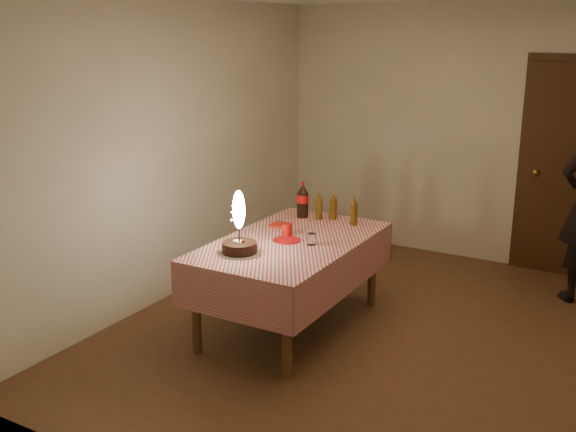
{
  "coord_description": "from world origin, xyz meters",
  "views": [
    {
      "loc": [
        1.79,
        -4.58,
        2.36
      ],
      "look_at": [
        -0.71,
        -0.24,
        0.95
      ],
      "focal_mm": 42.0,
      "sensor_mm": 36.0,
      "label": 1
    }
  ],
  "objects_px": {
    "dining_table": "(291,252)",
    "cola_bottle": "(303,200)",
    "red_plate": "(287,240)",
    "amber_bottle_right": "(354,211)",
    "clear_cup": "(311,239)",
    "amber_bottle_mid": "(333,206)",
    "birthday_cake": "(239,237)",
    "red_cup": "(287,230)",
    "amber_bottle_left": "(319,206)"
  },
  "relations": [
    {
      "from": "amber_bottle_mid",
      "to": "dining_table",
      "type": "bearing_deg",
      "value": -91.63
    },
    {
      "from": "clear_cup",
      "to": "amber_bottle_left",
      "type": "height_order",
      "value": "amber_bottle_left"
    },
    {
      "from": "dining_table",
      "to": "cola_bottle",
      "type": "height_order",
      "value": "cola_bottle"
    },
    {
      "from": "cola_bottle",
      "to": "birthday_cake",
      "type": "bearing_deg",
      "value": -86.58
    },
    {
      "from": "dining_table",
      "to": "birthday_cake",
      "type": "height_order",
      "value": "birthday_cake"
    },
    {
      "from": "amber_bottle_right",
      "to": "red_plate",
      "type": "bearing_deg",
      "value": -112.29
    },
    {
      "from": "red_cup",
      "to": "amber_bottle_left",
      "type": "height_order",
      "value": "amber_bottle_left"
    },
    {
      "from": "dining_table",
      "to": "birthday_cake",
      "type": "bearing_deg",
      "value": -111.01
    },
    {
      "from": "red_plate",
      "to": "red_cup",
      "type": "bearing_deg",
      "value": 119.47
    },
    {
      "from": "dining_table",
      "to": "red_cup",
      "type": "bearing_deg",
      "value": 135.64
    },
    {
      "from": "clear_cup",
      "to": "red_plate",
      "type": "bearing_deg",
      "value": -177.95
    },
    {
      "from": "red_plate",
      "to": "amber_bottle_left",
      "type": "bearing_deg",
      "value": 95.58
    },
    {
      "from": "dining_table",
      "to": "amber_bottle_right",
      "type": "relative_size",
      "value": 6.75
    },
    {
      "from": "red_cup",
      "to": "cola_bottle",
      "type": "distance_m",
      "value": 0.57
    },
    {
      "from": "amber_bottle_left",
      "to": "amber_bottle_right",
      "type": "relative_size",
      "value": 1.0
    },
    {
      "from": "cola_bottle",
      "to": "amber_bottle_right",
      "type": "distance_m",
      "value": 0.49
    },
    {
      "from": "birthday_cake",
      "to": "red_plate",
      "type": "bearing_deg",
      "value": 70.52
    },
    {
      "from": "amber_bottle_right",
      "to": "amber_bottle_mid",
      "type": "height_order",
      "value": "same"
    },
    {
      "from": "birthday_cake",
      "to": "cola_bottle",
      "type": "height_order",
      "value": "birthday_cake"
    },
    {
      "from": "amber_bottle_right",
      "to": "dining_table",
      "type": "bearing_deg",
      "value": -111.32
    },
    {
      "from": "amber_bottle_left",
      "to": "cola_bottle",
      "type": "bearing_deg",
      "value": -173.85
    },
    {
      "from": "clear_cup",
      "to": "amber_bottle_right",
      "type": "distance_m",
      "value": 0.66
    },
    {
      "from": "birthday_cake",
      "to": "amber_bottle_right",
      "type": "bearing_deg",
      "value": 68.81
    },
    {
      "from": "amber_bottle_right",
      "to": "clear_cup",
      "type": "bearing_deg",
      "value": -94.9
    },
    {
      "from": "birthday_cake",
      "to": "clear_cup",
      "type": "relative_size",
      "value": 5.32
    },
    {
      "from": "red_cup",
      "to": "clear_cup",
      "type": "distance_m",
      "value": 0.3
    },
    {
      "from": "amber_bottle_left",
      "to": "amber_bottle_right",
      "type": "height_order",
      "value": "same"
    },
    {
      "from": "red_plate",
      "to": "amber_bottle_mid",
      "type": "xyz_separation_m",
      "value": [
        0.04,
        0.73,
        0.11
      ]
    },
    {
      "from": "amber_bottle_mid",
      "to": "red_plate",
      "type": "bearing_deg",
      "value": -93.44
    },
    {
      "from": "red_cup",
      "to": "cola_bottle",
      "type": "bearing_deg",
      "value": 105.82
    },
    {
      "from": "birthday_cake",
      "to": "amber_bottle_mid",
      "type": "xyz_separation_m",
      "value": [
        0.2,
        1.17,
        -0.01
      ]
    },
    {
      "from": "red_plate",
      "to": "cola_bottle",
      "type": "distance_m",
      "value": 0.71
    },
    {
      "from": "dining_table",
      "to": "red_plate",
      "type": "distance_m",
      "value": 0.11
    },
    {
      "from": "red_cup",
      "to": "amber_bottle_left",
      "type": "relative_size",
      "value": 0.39
    },
    {
      "from": "cola_bottle",
      "to": "amber_bottle_right",
      "type": "bearing_deg",
      "value": 0.69
    },
    {
      "from": "red_plate",
      "to": "clear_cup",
      "type": "height_order",
      "value": "clear_cup"
    },
    {
      "from": "red_cup",
      "to": "cola_bottle",
      "type": "xyz_separation_m",
      "value": [
        -0.15,
        0.54,
        0.1
      ]
    },
    {
      "from": "birthday_cake",
      "to": "amber_bottle_left",
      "type": "bearing_deg",
      "value": 85.47
    },
    {
      "from": "cola_bottle",
      "to": "red_cup",
      "type": "bearing_deg",
      "value": -74.18
    },
    {
      "from": "cola_bottle",
      "to": "red_plate",
      "type": "bearing_deg",
      "value": -71.59
    },
    {
      "from": "birthday_cake",
      "to": "clear_cup",
      "type": "bearing_deg",
      "value": 50.11
    },
    {
      "from": "clear_cup",
      "to": "amber_bottle_right",
      "type": "height_order",
      "value": "amber_bottle_right"
    },
    {
      "from": "birthday_cake",
      "to": "red_cup",
      "type": "xyz_separation_m",
      "value": [
        0.09,
        0.55,
        -0.08
      ]
    },
    {
      "from": "birthday_cake",
      "to": "red_cup",
      "type": "relative_size",
      "value": 4.78
    },
    {
      "from": "birthday_cake",
      "to": "amber_bottle_left",
      "type": "height_order",
      "value": "birthday_cake"
    },
    {
      "from": "birthday_cake",
      "to": "amber_bottle_mid",
      "type": "height_order",
      "value": "birthday_cake"
    },
    {
      "from": "dining_table",
      "to": "cola_bottle",
      "type": "bearing_deg",
      "value": 111.1
    },
    {
      "from": "clear_cup",
      "to": "amber_bottle_mid",
      "type": "height_order",
      "value": "amber_bottle_mid"
    },
    {
      "from": "amber_bottle_left",
      "to": "clear_cup",
      "type": "bearing_deg",
      "value": -67.09
    },
    {
      "from": "red_plate",
      "to": "amber_bottle_right",
      "type": "height_order",
      "value": "amber_bottle_right"
    }
  ]
}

